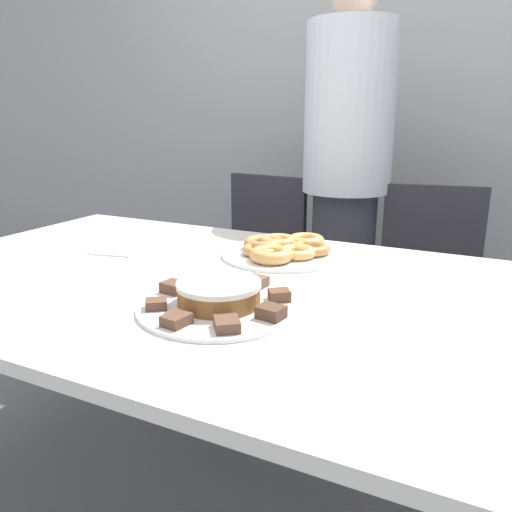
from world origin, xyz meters
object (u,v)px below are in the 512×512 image
office_chair_right (428,309)px  napkin (117,251)px  person_standing (346,180)px  office_chair_left (251,280)px  plate_cake (219,306)px  plate_donuts (283,254)px  frosted_cake (219,293)px

office_chair_right → napkin: (-0.85, -0.79, 0.33)m
napkin → person_standing: bearing=63.1°
person_standing → office_chair_left: (-0.39, -0.12, -0.47)m
person_standing → office_chair_left: person_standing is taller
office_chair_right → plate_cake: bearing=-117.3°
plate_donuts → office_chair_right: bearing=58.8°
plate_cake → frosted_cake: frosted_cake is taller
plate_cake → office_chair_right: bearing=73.0°
plate_donuts → person_standing: bearing=91.8°
office_chair_left → office_chair_right: (0.78, -0.00, 0.00)m
person_standing → plate_donuts: person_standing is taller
office_chair_left → napkin: office_chair_left is taller
office_chair_right → plate_cake: (-0.32, -1.06, 0.33)m
office_chair_left → plate_cake: bearing=-60.2°
office_chair_left → office_chair_right: 0.78m
plate_donuts → plate_cake: bearing=-84.5°
office_chair_right → person_standing: bearing=152.8°
plate_cake → frosted_cake: size_ratio=1.94×
frosted_cake → plate_donuts: bearing=95.5°
person_standing → frosted_cake: (0.07, -1.18, -0.11)m
plate_cake → napkin: bearing=153.1°
person_standing → frosted_cake: 1.19m
office_chair_right → plate_donuts: 0.78m
office_chair_left → napkin: bearing=-88.5°
frosted_cake → napkin: bearing=153.1°
office_chair_left → plate_donuts: 0.81m
plate_donuts → napkin: 0.52m
person_standing → plate_cake: (0.07, -1.18, -0.14)m
person_standing → plate_donuts: 0.74m
office_chair_left → napkin: 0.86m
office_chair_right → napkin: office_chair_right is taller
office_chair_right → plate_cake: 1.16m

